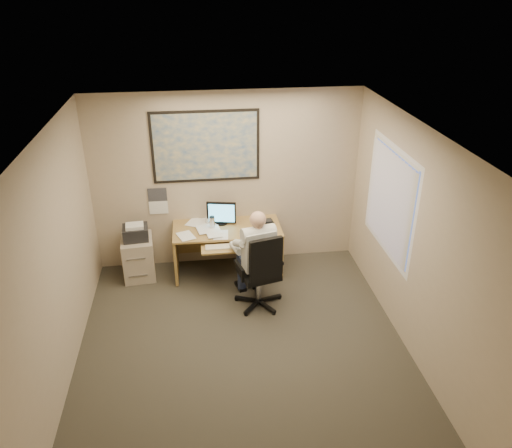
{
  "coord_description": "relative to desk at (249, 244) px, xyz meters",
  "views": [
    {
      "loc": [
        -0.46,
        -4.72,
        4.13
      ],
      "look_at": [
        0.32,
        1.3,
        1.08
      ],
      "focal_mm": 35.0,
      "sensor_mm": 36.0,
      "label": 1
    }
  ],
  "objects": [
    {
      "name": "person",
      "position": [
        0.02,
        -0.91,
        0.26
      ],
      "size": [
        0.76,
        0.93,
        1.4
      ],
      "primitive_type": null,
      "rotation": [
        0.0,
        0.0,
        0.25
      ],
      "color": "silver",
      "rests_on": "office_chair"
    },
    {
      "name": "world_map",
      "position": [
        -0.58,
        0.33,
        1.46
      ],
      "size": [
        1.56,
        0.03,
        1.06
      ],
      "primitive_type": "cube",
      "color": "#1E4C93",
      "rests_on": "room_shell"
    },
    {
      "name": "office_chair",
      "position": [
        0.01,
        -0.99,
        -0.11
      ],
      "size": [
        0.83,
        0.83,
        1.15
      ],
      "rotation": [
        0.0,
        0.0,
        0.25
      ],
      "color": "black",
      "rests_on": "ground"
    },
    {
      "name": "filing_cabinet",
      "position": [
        -1.67,
        0.02,
        -0.06
      ],
      "size": [
        0.5,
        0.58,
        0.88
      ],
      "rotation": [
        0.0,
        0.0,
        0.09
      ],
      "color": "#B1A38F",
      "rests_on": "ground"
    },
    {
      "name": "window_blinds",
      "position": [
        1.68,
        -1.1,
        1.11
      ],
      "size": [
        0.06,
        1.4,
        1.3
      ],
      "primitive_type": null,
      "color": "beige",
      "rests_on": "room_shell"
    },
    {
      "name": "desk",
      "position": [
        0.0,
        0.0,
        0.0
      ],
      "size": [
        1.6,
        0.97,
        1.1
      ],
      "color": "#A38046",
      "rests_on": "ground"
    },
    {
      "name": "room_shell",
      "position": [
        -0.29,
        -1.9,
        0.91
      ],
      "size": [
        4.0,
        4.5,
        2.7
      ],
      "color": "#353229",
      "rests_on": "ground"
    },
    {
      "name": "wall_calendar",
      "position": [
        -1.33,
        0.34,
        0.64
      ],
      "size": [
        0.28,
        0.01,
        0.42
      ],
      "primitive_type": "cube",
      "color": "white",
      "rests_on": "room_shell"
    }
  ]
}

